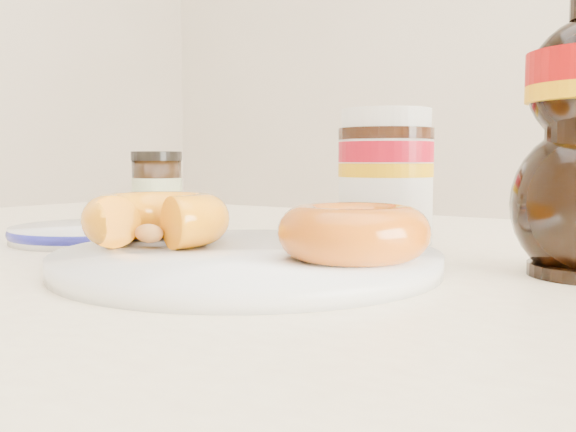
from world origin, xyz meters
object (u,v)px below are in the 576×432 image
Objects in this scene: donut_bitten at (157,219)px; dark_jar at (157,193)px; plate at (247,259)px; donut_whole at (354,232)px; dining_table at (278,360)px; blue_rim_saucer at (91,233)px; nutella_jar at (386,171)px.

donut_bitten is 0.21m from dark_jar.
plate is 2.76× the size of donut_whole.
dark_jar is at bearing 161.02° from dining_table.
dark_jar is (-0.15, 0.14, 0.01)m from donut_bitten.
donut_bitten is at bearing -133.93° from dining_table.
donut_whole reaches higher than blue_rim_saucer.
dining_table is 0.27m from dark_jar.
nutella_jar is (-0.07, 0.18, 0.04)m from donut_whole.
plate is at bearing -29.21° from dark_jar.
donut_whole is 0.79× the size of nutella_jar.
donut_bitten is 0.23m from nutella_jar.
plate is 0.23m from blue_rim_saucer.
donut_whole is 0.31m from blue_rim_saucer.
blue_rim_saucer reaches higher than dining_table.
plate is (0.01, -0.05, 0.09)m from dining_table.
dining_table is at bearing -18.98° from dark_jar.
nutella_jar reaches higher than donut_bitten.
dark_jar reaches higher than blue_rim_saucer.
donut_whole reaches higher than plate.
plate is at bearing -9.17° from blue_rim_saucer.
dining_table is 15.99× the size of dark_jar.
plate is at bearing -173.36° from donut_whole.
donut_whole is (0.09, -0.05, 0.11)m from dining_table.
donut_whole is 0.34m from dark_jar.
blue_rim_saucer is at bearing -84.25° from dark_jar.
dining_table is 14.03× the size of donut_whole.
donut_bitten is 1.28× the size of dark_jar.
dark_jar reaches higher than plate.
donut_bitten is 1.12× the size of donut_whole.
donut_bitten reaches higher than blue_rim_saucer.
donut_bitten is (-0.08, -0.01, 0.03)m from plate.
nutella_jar is 0.29m from blue_rim_saucer.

